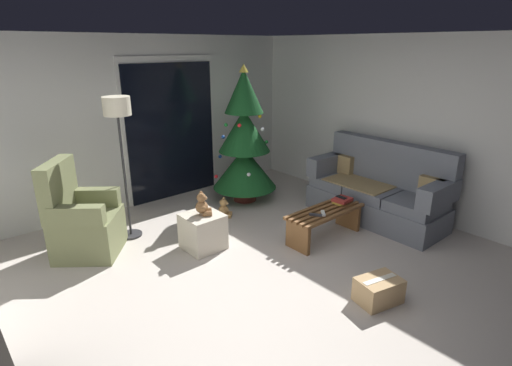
% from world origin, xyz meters
% --- Properties ---
extents(ground_plane, '(7.00, 7.00, 0.00)m').
position_xyz_m(ground_plane, '(0.00, 0.00, 0.00)').
color(ground_plane, '#BCB2A8').
extents(wall_back, '(5.72, 0.12, 2.50)m').
position_xyz_m(wall_back, '(0.00, 3.06, 1.25)').
color(wall_back, silver).
rests_on(wall_back, ground).
extents(wall_right, '(0.12, 6.00, 2.50)m').
position_xyz_m(wall_right, '(2.86, 0.00, 1.25)').
color(wall_right, silver).
rests_on(wall_right, ground).
extents(patio_door_frame, '(1.60, 0.02, 2.20)m').
position_xyz_m(patio_door_frame, '(0.62, 2.99, 1.10)').
color(patio_door_frame, silver).
rests_on(patio_door_frame, ground).
extents(patio_door_glass, '(1.50, 0.02, 2.10)m').
position_xyz_m(patio_door_glass, '(0.62, 2.97, 1.05)').
color(patio_door_glass, black).
rests_on(patio_door_glass, ground).
extents(couch, '(0.80, 1.95, 1.08)m').
position_xyz_m(couch, '(2.32, 0.28, 0.40)').
color(couch, slate).
rests_on(couch, ground).
extents(coffee_table, '(1.10, 0.40, 0.39)m').
position_xyz_m(coffee_table, '(1.25, 0.35, 0.26)').
color(coffee_table, brown).
rests_on(coffee_table, ground).
extents(remote_white, '(0.14, 0.14, 0.02)m').
position_xyz_m(remote_white, '(1.13, 0.29, 0.40)').
color(remote_white, silver).
rests_on(remote_white, coffee_table).
extents(remote_graphite, '(0.12, 0.15, 0.02)m').
position_xyz_m(remote_graphite, '(1.02, 0.31, 0.40)').
color(remote_graphite, '#333338').
rests_on(remote_graphite, coffee_table).
extents(book_stack, '(0.27, 0.22, 0.07)m').
position_xyz_m(book_stack, '(1.60, 0.36, 0.43)').
color(book_stack, '#B79333').
rests_on(book_stack, coffee_table).
extents(cell_phone, '(0.07, 0.15, 0.01)m').
position_xyz_m(cell_phone, '(1.60, 0.38, 0.46)').
color(cell_phone, black).
rests_on(cell_phone, book_stack).
extents(christmas_tree, '(0.99, 0.99, 2.09)m').
position_xyz_m(christmas_tree, '(1.34, 2.05, 0.92)').
color(christmas_tree, '#4C1E19').
rests_on(christmas_tree, ground).
extents(armchair, '(0.96, 0.96, 1.13)m').
position_xyz_m(armchair, '(-1.18, 1.96, 0.40)').
color(armchair, olive).
rests_on(armchair, ground).
extents(floor_lamp, '(0.32, 0.32, 1.78)m').
position_xyz_m(floor_lamp, '(-0.59, 2.04, 1.51)').
color(floor_lamp, '#2D2D30').
rests_on(floor_lamp, ground).
extents(ottoman, '(0.44, 0.44, 0.44)m').
position_xyz_m(ottoman, '(-0.06, 1.15, 0.22)').
color(ottoman, beige).
rests_on(ottoman, ground).
extents(teddy_bear_chestnut, '(0.22, 0.21, 0.29)m').
position_xyz_m(teddy_bear_chestnut, '(-0.05, 1.14, 0.56)').
color(teddy_bear_chestnut, brown).
rests_on(teddy_bear_chestnut, ottoman).
extents(teddy_bear_honey_by_tree, '(0.21, 0.21, 0.29)m').
position_xyz_m(teddy_bear_honey_by_tree, '(0.69, 1.73, 0.12)').
color(teddy_bear_honey_by_tree, tan).
rests_on(teddy_bear_honey_by_tree, ground).
extents(cardboard_box_taped_mid_floor, '(0.47, 0.38, 0.25)m').
position_xyz_m(cardboard_box_taped_mid_floor, '(0.60, -0.86, 0.12)').
color(cardboard_box_taped_mid_floor, tan).
rests_on(cardboard_box_taped_mid_floor, ground).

